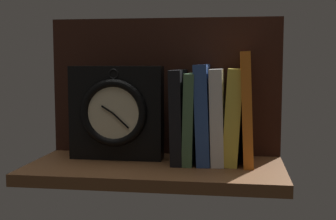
# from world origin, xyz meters

# --- Properties ---
(ground_plane) EXTENTS (0.55, 0.27, 0.03)m
(ground_plane) POSITION_xyz_m (0.00, 0.00, -0.01)
(ground_plane) COLOR brown
(back_panel) EXTENTS (0.55, 0.01, 0.33)m
(back_panel) POSITION_xyz_m (0.00, 0.13, 0.16)
(back_panel) COLOR black
(back_panel) RESTS_ON ground_plane
(book_black_skeptic) EXTENTS (0.03, 0.15, 0.21)m
(book_black_skeptic) POSITION_xyz_m (0.05, 0.05, 0.10)
(book_black_skeptic) COLOR black
(book_black_skeptic) RESTS_ON ground_plane
(book_green_romantic) EXTENTS (0.03, 0.15, 0.20)m
(book_green_romantic) POSITION_xyz_m (0.07, 0.05, 0.10)
(book_green_romantic) COLOR #476B44
(book_green_romantic) RESTS_ON ground_plane
(book_blue_modern) EXTENTS (0.04, 0.14, 0.22)m
(book_blue_modern) POSITION_xyz_m (0.10, 0.05, 0.11)
(book_blue_modern) COLOR #2D4C8E
(book_blue_modern) RESTS_ON ground_plane
(book_white_catcher) EXTENTS (0.03, 0.14, 0.21)m
(book_white_catcher) POSITION_xyz_m (0.13, 0.05, 0.10)
(book_white_catcher) COLOR silver
(book_white_catcher) RESTS_ON ground_plane
(book_yellow_seinlanguage) EXTENTS (0.04, 0.13, 0.21)m
(book_yellow_seinlanguage) POSITION_xyz_m (0.17, 0.05, 0.10)
(book_yellow_seinlanguage) COLOR gold
(book_yellow_seinlanguage) RESTS_ON ground_plane
(book_orange_pandolfini) EXTENTS (0.03, 0.15, 0.24)m
(book_orange_pandolfini) POSITION_xyz_m (0.19, 0.05, 0.12)
(book_orange_pandolfini) COLOR orange
(book_orange_pandolfini) RESTS_ON ground_plane
(framed_clock) EXTENTS (0.21, 0.06, 0.21)m
(framed_clock) POSITION_xyz_m (-0.10, 0.04, 0.11)
(framed_clock) COLOR black
(framed_clock) RESTS_ON ground_plane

